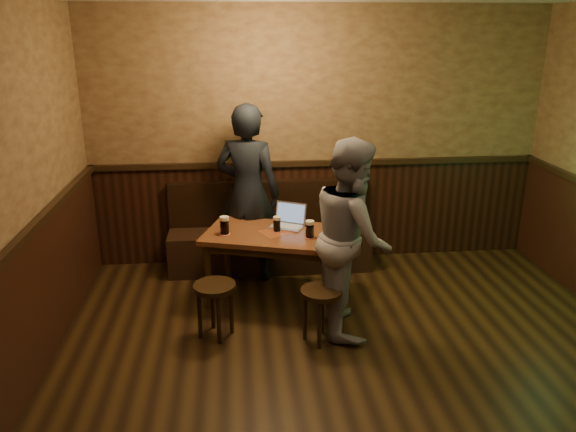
{
  "coord_description": "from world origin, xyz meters",
  "views": [
    {
      "loc": [
        -0.92,
        -3.06,
        2.57
      ],
      "look_at": [
        -0.44,
        1.84,
        0.9
      ],
      "focal_mm": 35.0,
      "sensor_mm": 36.0,
      "label": 1
    }
  ],
  "objects_px": {
    "pint_right": "(310,229)",
    "person_suit": "(248,193)",
    "person_grey": "(352,237)",
    "bench": "(270,240)",
    "laptop": "(288,220)",
    "pint_left": "(225,225)",
    "pub_table": "(275,242)",
    "stool_right": "(321,300)",
    "pint_mid": "(277,224)",
    "stool_left": "(215,295)"
  },
  "relations": [
    {
      "from": "pint_mid",
      "to": "laptop",
      "type": "xyz_separation_m",
      "value": [
        0.13,
        0.14,
        -0.02
      ]
    },
    {
      "from": "laptop",
      "to": "stool_right",
      "type": "bearing_deg",
      "value": -52.04
    },
    {
      "from": "bench",
      "to": "person_suit",
      "type": "relative_size",
      "value": 1.18
    },
    {
      "from": "pint_right",
      "to": "pub_table",
      "type": "bearing_deg",
      "value": 151.99
    },
    {
      "from": "bench",
      "to": "laptop",
      "type": "relative_size",
      "value": 5.57
    },
    {
      "from": "pint_right",
      "to": "person_suit",
      "type": "relative_size",
      "value": 0.09
    },
    {
      "from": "stool_left",
      "to": "pint_right",
      "type": "bearing_deg",
      "value": 28.27
    },
    {
      "from": "pint_right",
      "to": "person_suit",
      "type": "xyz_separation_m",
      "value": [
        -0.55,
        0.74,
        0.14
      ]
    },
    {
      "from": "pint_mid",
      "to": "pub_table",
      "type": "bearing_deg",
      "value": -126.14
    },
    {
      "from": "pint_left",
      "to": "laptop",
      "type": "xyz_separation_m",
      "value": [
        0.62,
        0.17,
        -0.03
      ]
    },
    {
      "from": "person_grey",
      "to": "person_suit",
      "type": "bearing_deg",
      "value": 39.16
    },
    {
      "from": "laptop",
      "to": "stool_left",
      "type": "bearing_deg",
      "value": -104.05
    },
    {
      "from": "stool_right",
      "to": "pint_mid",
      "type": "xyz_separation_m",
      "value": [
        -0.31,
        0.84,
        0.4
      ]
    },
    {
      "from": "bench",
      "to": "pub_table",
      "type": "bearing_deg",
      "value": -90.0
    },
    {
      "from": "stool_left",
      "to": "stool_right",
      "type": "relative_size",
      "value": 1.02
    },
    {
      "from": "pint_left",
      "to": "person_grey",
      "type": "distance_m",
      "value": 1.24
    },
    {
      "from": "pint_left",
      "to": "laptop",
      "type": "height_order",
      "value": "laptop"
    },
    {
      "from": "pint_left",
      "to": "pint_right",
      "type": "distance_m",
      "value": 0.81
    },
    {
      "from": "laptop",
      "to": "person_suit",
      "type": "relative_size",
      "value": 0.21
    },
    {
      "from": "stool_right",
      "to": "pint_mid",
      "type": "relative_size",
      "value": 3.18
    },
    {
      "from": "pint_mid",
      "to": "person_suit",
      "type": "height_order",
      "value": "person_suit"
    },
    {
      "from": "stool_right",
      "to": "bench",
      "type": "bearing_deg",
      "value": 101.55
    },
    {
      "from": "pint_mid",
      "to": "stool_left",
      "type": "bearing_deg",
      "value": -131.29
    },
    {
      "from": "pint_right",
      "to": "laptop",
      "type": "xyz_separation_m",
      "value": [
        -0.17,
        0.34,
        -0.03
      ]
    },
    {
      "from": "person_suit",
      "to": "stool_right",
      "type": "bearing_deg",
      "value": 131.86
    },
    {
      "from": "person_grey",
      "to": "bench",
      "type": "bearing_deg",
      "value": 26.85
    },
    {
      "from": "pint_left",
      "to": "pub_table",
      "type": "bearing_deg",
      "value": -0.33
    },
    {
      "from": "pint_left",
      "to": "bench",
      "type": "bearing_deg",
      "value": 59.4
    },
    {
      "from": "pint_left",
      "to": "person_suit",
      "type": "distance_m",
      "value": 0.64
    },
    {
      "from": "bench",
      "to": "pint_right",
      "type": "xyz_separation_m",
      "value": [
        0.31,
        -0.97,
        0.48
      ]
    },
    {
      "from": "pint_left",
      "to": "pint_right",
      "type": "height_order",
      "value": "pint_left"
    },
    {
      "from": "bench",
      "to": "stool_left",
      "type": "distance_m",
      "value": 1.55
    },
    {
      "from": "bench",
      "to": "pub_table",
      "type": "distance_m",
      "value": 0.86
    },
    {
      "from": "stool_left",
      "to": "pint_left",
      "type": "distance_m",
      "value": 0.76
    },
    {
      "from": "pub_table",
      "to": "person_suit",
      "type": "bearing_deg",
      "value": 129.32
    },
    {
      "from": "bench",
      "to": "laptop",
      "type": "height_order",
      "value": "bench"
    },
    {
      "from": "person_grey",
      "to": "pub_table",
      "type": "bearing_deg",
      "value": 49.75
    },
    {
      "from": "bench",
      "to": "pint_right",
      "type": "bearing_deg",
      "value": -72.12
    },
    {
      "from": "person_suit",
      "to": "person_grey",
      "type": "xyz_separation_m",
      "value": [
        0.85,
        -1.15,
        -0.07
      ]
    },
    {
      "from": "stool_right",
      "to": "person_grey",
      "type": "height_order",
      "value": "person_grey"
    },
    {
      "from": "pub_table",
      "to": "stool_right",
      "type": "xyz_separation_m",
      "value": [
        0.33,
        -0.81,
        -0.23
      ]
    },
    {
      "from": "pint_mid",
      "to": "pint_left",
      "type": "bearing_deg",
      "value": -176.82
    },
    {
      "from": "bench",
      "to": "pint_mid",
      "type": "distance_m",
      "value": 0.9
    },
    {
      "from": "stool_right",
      "to": "laptop",
      "type": "xyz_separation_m",
      "value": [
        -0.18,
        0.97,
        0.38
      ]
    },
    {
      "from": "pub_table",
      "to": "stool_left",
      "type": "bearing_deg",
      "value": -114.16
    },
    {
      "from": "bench",
      "to": "pint_mid",
      "type": "bearing_deg",
      "value": -88.36
    },
    {
      "from": "stool_right",
      "to": "person_suit",
      "type": "relative_size",
      "value": 0.26
    },
    {
      "from": "stool_right",
      "to": "pint_left",
      "type": "distance_m",
      "value": 1.21
    },
    {
      "from": "stool_right",
      "to": "pint_right",
      "type": "relative_size",
      "value": 2.87
    },
    {
      "from": "stool_left",
      "to": "pint_right",
      "type": "relative_size",
      "value": 2.94
    }
  ]
}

